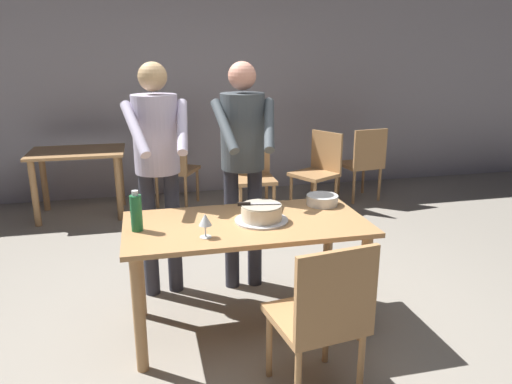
{
  "coord_description": "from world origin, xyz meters",
  "views": [
    {
      "loc": [
        -0.6,
        -2.82,
        1.79
      ],
      "look_at": [
        0.1,
        0.14,
        0.9
      ],
      "focal_mm": 33.98,
      "sensor_mm": 36.0,
      "label": 1
    }
  ],
  "objects": [
    {
      "name": "background_chair_2",
      "position": [
        1.34,
        2.28,
        0.49
      ],
      "size": [
        0.6,
        0.6,
        0.9
      ],
      "color": "tan",
      "rests_on": "ground_plane"
    },
    {
      "name": "background_chair_3",
      "position": [
        0.56,
        2.26,
        0.49
      ],
      "size": [
        0.45,
        0.45,
        0.9
      ],
      "color": "tan",
      "rests_on": "ground_plane"
    },
    {
      "name": "cake_on_platter",
      "position": [
        0.1,
        -0.01,
        0.8
      ],
      "size": [
        0.34,
        0.34,
        0.11
      ],
      "color": "silver",
      "rests_on": "main_dining_table"
    },
    {
      "name": "main_dining_table",
      "position": [
        0.0,
        0.0,
        0.63
      ],
      "size": [
        1.52,
        0.77,
        0.75
      ],
      "color": "tan",
      "rests_on": "ground_plane"
    },
    {
      "name": "chair_near_side",
      "position": [
        0.23,
        -0.76,
        0.49
      ],
      "size": [
        0.5,
        0.5,
        0.9
      ],
      "color": "tan",
      "rests_on": "ground_plane"
    },
    {
      "name": "person_cutting_cake",
      "position": [
        0.11,
        0.6,
        1.08
      ],
      "size": [
        0.47,
        0.56,
        1.72
      ],
      "color": "#2D2D38",
      "rests_on": "ground_plane"
    },
    {
      "name": "back_wall",
      "position": [
        0.0,
        3.4,
        1.35
      ],
      "size": [
        10.0,
        0.12,
        2.7
      ],
      "primitive_type": "cube",
      "color": "#ADA8B2",
      "rests_on": "ground_plane"
    },
    {
      "name": "cake_knife",
      "position": [
        0.03,
        0.0,
        0.87
      ],
      "size": [
        0.27,
        0.07,
        0.02
      ],
      "color": "silver",
      "rests_on": "cake_on_platter"
    },
    {
      "name": "water_bottle",
      "position": [
        -0.67,
        -0.0,
        0.86
      ],
      "size": [
        0.07,
        0.07,
        0.25
      ],
      "color": "#1E6B38",
      "rests_on": "main_dining_table"
    },
    {
      "name": "background_table",
      "position": [
        -1.32,
        2.7,
        0.58
      ],
      "size": [
        1.0,
        0.7,
        0.74
      ],
      "color": "tan",
      "rests_on": "ground_plane"
    },
    {
      "name": "background_chair_0",
      "position": [
        2.01,
        2.5,
        0.49
      ],
      "size": [
        0.49,
        0.49,
        0.9
      ],
      "color": "tan",
      "rests_on": "ground_plane"
    },
    {
      "name": "ground_plane",
      "position": [
        0.0,
        0.0,
        0.0
      ],
      "size": [
        14.0,
        14.0,
        0.0
      ],
      "primitive_type": "plane",
      "color": "gray"
    },
    {
      "name": "wine_glass_near",
      "position": [
        -0.28,
        -0.2,
        0.85
      ],
      "size": [
        0.08,
        0.08,
        0.14
      ],
      "color": "silver",
      "rests_on": "main_dining_table"
    },
    {
      "name": "person_standing_beside",
      "position": [
        -0.51,
        0.63,
        1.08
      ],
      "size": [
        0.46,
        0.57,
        1.72
      ],
      "color": "#2D2D38",
      "rests_on": "ground_plane"
    },
    {
      "name": "background_chair_1",
      "position": [
        -0.27,
        2.77,
        0.49
      ],
      "size": [
        0.6,
        0.6,
        0.9
      ],
      "color": "tan",
      "rests_on": "ground_plane"
    },
    {
      "name": "plate_stack",
      "position": [
        0.59,
        0.22,
        0.79
      ],
      "size": [
        0.22,
        0.22,
        0.07
      ],
      "color": "white",
      "rests_on": "main_dining_table"
    }
  ]
}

